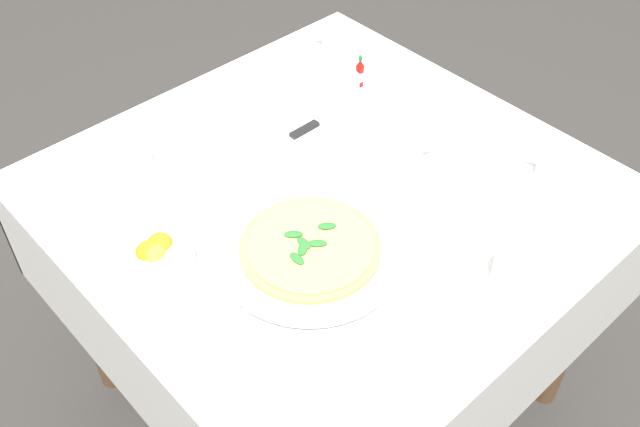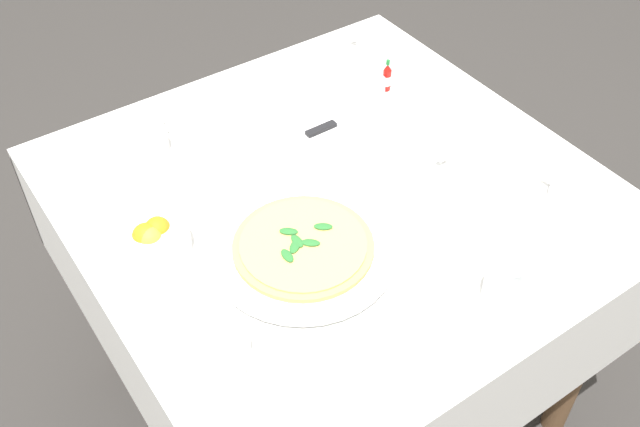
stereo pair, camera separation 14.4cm
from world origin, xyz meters
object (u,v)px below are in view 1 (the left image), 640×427
(pizza_plate, at_px, (310,252))
(coffee_cup_near_right, at_px, (554,171))
(dinner_knife, at_px, (321,121))
(salt_shaker, at_px, (365,71))
(napkin_folded, at_px, (320,126))
(citrus_bowl, at_px, (155,257))
(hot_sauce_bottle, at_px, (360,73))
(pizza, at_px, (310,247))
(water_glass_far_right, at_px, (396,146))
(water_glass_back_corner, at_px, (513,264))
(coffee_cup_far_left, at_px, (446,140))
(coffee_cup_left_edge, at_px, (134,158))
(menu_card, at_px, (275,370))
(coffee_cup_center_back, at_px, (337,41))
(pepper_shaker, at_px, (354,83))

(pizza_plate, relative_size, coffee_cup_near_right, 2.68)
(dinner_knife, distance_m, salt_shaker, 0.23)
(salt_shaker, bearing_deg, napkin_folded, -161.00)
(citrus_bowl, relative_size, hot_sauce_bottle, 1.81)
(pizza, bearing_deg, dinner_knife, 44.30)
(water_glass_far_right, distance_m, citrus_bowl, 0.55)
(water_glass_back_corner, bearing_deg, pizza_plate, 127.61)
(citrus_bowl, bearing_deg, coffee_cup_far_left, -11.67)
(coffee_cup_left_edge, bearing_deg, water_glass_far_right, -41.84)
(menu_card, bearing_deg, citrus_bowl, 41.02)
(dinner_knife, bearing_deg, coffee_cup_center_back, 40.51)
(pizza_plate, distance_m, water_glass_back_corner, 0.37)
(citrus_bowl, bearing_deg, water_glass_back_corner, -45.69)
(coffee_cup_left_edge, height_order, water_glass_back_corner, water_glass_back_corner)
(dinner_knife, distance_m, hot_sauce_bottle, 0.20)
(coffee_cup_left_edge, distance_m, citrus_bowl, 0.30)
(pizza, relative_size, water_glass_far_right, 2.21)
(coffee_cup_far_left, height_order, water_glass_far_right, water_glass_far_right)
(coffee_cup_center_back, height_order, citrus_bowl, citrus_bowl)
(water_glass_far_right, bearing_deg, menu_card, -155.94)
(pizza, relative_size, salt_shaker, 4.76)
(coffee_cup_center_back, xyz_separation_m, dinner_knife, (-0.26, -0.22, -0.00))
(water_glass_far_right, height_order, hot_sauce_bottle, water_glass_far_right)
(coffee_cup_near_right, distance_m, hot_sauce_bottle, 0.53)
(pizza, height_order, salt_shaker, salt_shaker)
(napkin_folded, bearing_deg, coffee_cup_near_right, -56.41)
(coffee_cup_left_edge, xyz_separation_m, pepper_shaker, (0.54, -0.11, -0.00))
(coffee_cup_far_left, xyz_separation_m, pepper_shaker, (0.01, 0.29, -0.00))
(pizza_plate, bearing_deg, coffee_cup_far_left, 4.85)
(coffee_cup_near_right, distance_m, water_glass_back_corner, 0.31)
(napkin_folded, relative_size, salt_shaker, 4.13)
(salt_shaker, bearing_deg, coffee_cup_near_right, -87.49)
(coffee_cup_far_left, relative_size, water_glass_far_right, 1.09)
(pizza_plate, bearing_deg, water_glass_far_right, 13.35)
(citrus_bowl, xyz_separation_m, hot_sauce_bottle, (0.70, 0.16, 0.01))
(citrus_bowl, bearing_deg, hot_sauce_bottle, 13.30)
(napkin_folded, height_order, menu_card, menu_card)
(coffee_cup_left_edge, distance_m, salt_shaker, 0.61)
(water_glass_far_right, relative_size, dinner_knife, 0.62)
(citrus_bowl, bearing_deg, salt_shaker, 13.55)
(napkin_folded, distance_m, citrus_bowl, 0.52)
(hot_sauce_bottle, bearing_deg, pizza, -144.07)
(coffee_cup_far_left, bearing_deg, pizza, -175.17)
(pizza, distance_m, coffee_cup_center_back, 0.73)
(coffee_cup_left_edge, distance_m, water_glass_back_corner, 0.81)
(pizza_plate, distance_m, hot_sauce_bottle, 0.58)
(pizza, bearing_deg, citrus_bowl, 142.92)
(coffee_cup_center_back, xyz_separation_m, salt_shaker, (-0.04, -0.14, -0.00))
(water_glass_far_right, distance_m, salt_shaker, 0.33)
(pizza_plate, bearing_deg, pepper_shaker, 36.82)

